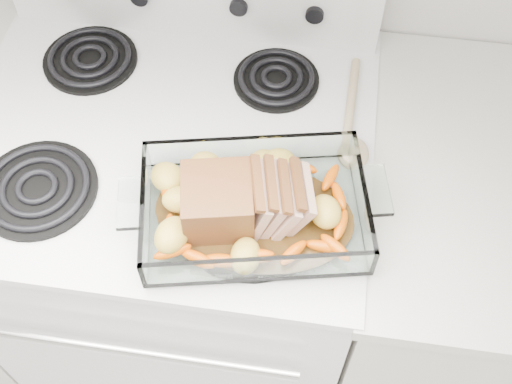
# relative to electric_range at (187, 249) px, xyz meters

# --- Properties ---
(electric_range) EXTENTS (0.78, 0.70, 1.12)m
(electric_range) POSITION_rel_electric_range_xyz_m (0.00, 0.00, 0.00)
(electric_range) COLOR silver
(electric_range) RESTS_ON ground
(counter_right) EXTENTS (0.58, 0.68, 0.93)m
(counter_right) POSITION_rel_electric_range_xyz_m (0.66, -0.00, -0.02)
(counter_right) COLOR silver
(counter_right) RESTS_ON ground
(baking_dish) EXTENTS (0.37, 0.24, 0.07)m
(baking_dish) POSITION_rel_electric_range_xyz_m (0.19, -0.17, 0.48)
(baking_dish) COLOR white
(baking_dish) RESTS_ON electric_range
(pork_roast) EXTENTS (0.21, 0.11, 0.09)m
(pork_roast) POSITION_rel_electric_range_xyz_m (0.16, -0.17, 0.51)
(pork_roast) COLOR brown
(pork_roast) RESTS_ON baking_dish
(roast_vegetables) EXTENTS (0.37, 0.20, 0.05)m
(roast_vegetables) POSITION_rel_electric_range_xyz_m (0.19, -0.13, 0.49)
(roast_vegetables) COLOR #D55706
(roast_vegetables) RESTS_ON baking_dish
(wooden_spoon) EXTENTS (0.06, 0.27, 0.02)m
(wooden_spoon) POSITION_rel_electric_range_xyz_m (0.35, 0.05, 0.46)
(wooden_spoon) COLOR #C6B892
(wooden_spoon) RESTS_ON electric_range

